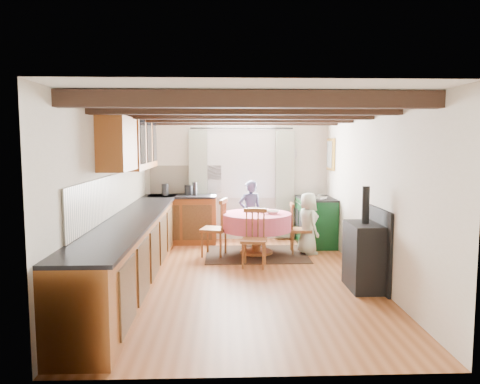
{
  "coord_description": "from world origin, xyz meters",
  "views": [
    {
      "loc": [
        -0.26,
        -6.32,
        1.9
      ],
      "look_at": [
        0.0,
        0.8,
        1.15
      ],
      "focal_mm": 34.35,
      "sensor_mm": 36.0,
      "label": 1
    }
  ],
  "objects_px": {
    "cast_iron_stove": "(365,238)",
    "dining_table": "(256,234)",
    "chair_near": "(254,238)",
    "aga_range": "(316,221)",
    "child_right": "(308,223)",
    "child_far": "(250,213)",
    "chair_right": "(300,228)",
    "cup": "(263,211)",
    "chair_left": "(214,227)"
  },
  "relations": [
    {
      "from": "chair_near",
      "to": "chair_right",
      "type": "distance_m",
      "value": 1.23
    },
    {
      "from": "cup",
      "to": "chair_right",
      "type": "bearing_deg",
      "value": 4.1
    },
    {
      "from": "chair_right",
      "to": "cup",
      "type": "relative_size",
      "value": 9.77
    },
    {
      "from": "chair_left",
      "to": "child_right",
      "type": "xyz_separation_m",
      "value": [
        1.62,
        0.06,
        0.04
      ]
    },
    {
      "from": "chair_right",
      "to": "dining_table",
      "type": "bearing_deg",
      "value": 98.53
    },
    {
      "from": "child_far",
      "to": "cup",
      "type": "distance_m",
      "value": 0.79
    },
    {
      "from": "cup",
      "to": "aga_range",
      "type": "bearing_deg",
      "value": 32.82
    },
    {
      "from": "aga_range",
      "to": "child_far",
      "type": "relative_size",
      "value": 0.82
    },
    {
      "from": "chair_near",
      "to": "cast_iron_stove",
      "type": "distance_m",
      "value": 1.79
    },
    {
      "from": "dining_table",
      "to": "chair_right",
      "type": "relative_size",
      "value": 1.35
    },
    {
      "from": "dining_table",
      "to": "chair_left",
      "type": "distance_m",
      "value": 0.74
    },
    {
      "from": "chair_near",
      "to": "aga_range",
      "type": "xyz_separation_m",
      "value": [
        1.26,
        1.5,
        0.01
      ]
    },
    {
      "from": "child_right",
      "to": "child_far",
      "type": "bearing_deg",
      "value": 35.28
    },
    {
      "from": "dining_table",
      "to": "chair_left",
      "type": "relative_size",
      "value": 1.21
    },
    {
      "from": "cup",
      "to": "child_far",
      "type": "bearing_deg",
      "value": 102.7
    },
    {
      "from": "aga_range",
      "to": "child_right",
      "type": "xyz_separation_m",
      "value": [
        -0.28,
        -0.69,
        0.07
      ]
    },
    {
      "from": "chair_right",
      "to": "chair_near",
      "type": "bearing_deg",
      "value": 138.17
    },
    {
      "from": "aga_range",
      "to": "child_far",
      "type": "distance_m",
      "value": 1.24
    },
    {
      "from": "aga_range",
      "to": "cast_iron_stove",
      "type": "distance_m",
      "value": 2.64
    },
    {
      "from": "chair_left",
      "to": "child_right",
      "type": "bearing_deg",
      "value": 106.71
    },
    {
      "from": "aga_range",
      "to": "cast_iron_stove",
      "type": "bearing_deg",
      "value": -87.6
    },
    {
      "from": "chair_near",
      "to": "chair_left",
      "type": "height_order",
      "value": "chair_left"
    },
    {
      "from": "aga_range",
      "to": "cup",
      "type": "distance_m",
      "value": 1.29
    },
    {
      "from": "cast_iron_stove",
      "to": "dining_table",
      "type": "bearing_deg",
      "value": 123.59
    },
    {
      "from": "chair_left",
      "to": "chair_right",
      "type": "distance_m",
      "value": 1.51
    },
    {
      "from": "chair_left",
      "to": "chair_right",
      "type": "bearing_deg",
      "value": 109.12
    },
    {
      "from": "cast_iron_stove",
      "to": "child_right",
      "type": "bearing_deg",
      "value": 101.29
    },
    {
      "from": "dining_table",
      "to": "chair_near",
      "type": "relative_size",
      "value": 1.33
    },
    {
      "from": "chair_left",
      "to": "aga_range",
      "type": "bearing_deg",
      "value": 126.25
    },
    {
      "from": "chair_right",
      "to": "cast_iron_stove",
      "type": "relative_size",
      "value": 0.65
    },
    {
      "from": "child_far",
      "to": "aga_range",
      "type": "bearing_deg",
      "value": 161.94
    },
    {
      "from": "chair_left",
      "to": "aga_range",
      "type": "xyz_separation_m",
      "value": [
        1.89,
        0.75,
        -0.03
      ]
    },
    {
      "from": "dining_table",
      "to": "chair_right",
      "type": "bearing_deg",
      "value": 5.36
    },
    {
      "from": "dining_table",
      "to": "aga_range",
      "type": "distance_m",
      "value": 1.37
    },
    {
      "from": "child_right",
      "to": "cup",
      "type": "distance_m",
      "value": 0.81
    },
    {
      "from": "chair_left",
      "to": "aga_range",
      "type": "relative_size",
      "value": 0.99
    },
    {
      "from": "dining_table",
      "to": "cup",
      "type": "bearing_deg",
      "value": 12.81
    },
    {
      "from": "chair_near",
      "to": "chair_left",
      "type": "bearing_deg",
      "value": 140.44
    },
    {
      "from": "chair_right",
      "to": "child_right",
      "type": "distance_m",
      "value": 0.16
    },
    {
      "from": "dining_table",
      "to": "aga_range",
      "type": "height_order",
      "value": "aga_range"
    },
    {
      "from": "dining_table",
      "to": "cast_iron_stove",
      "type": "height_order",
      "value": "cast_iron_stove"
    },
    {
      "from": "chair_right",
      "to": "cup",
      "type": "xyz_separation_m",
      "value": [
        -0.66,
        -0.05,
        0.32
      ]
    },
    {
      "from": "chair_left",
      "to": "child_right",
      "type": "distance_m",
      "value": 1.62
    },
    {
      "from": "chair_right",
      "to": "chair_left",
      "type": "bearing_deg",
      "value": 97.78
    },
    {
      "from": "child_far",
      "to": "child_right",
      "type": "xyz_separation_m",
      "value": [
        0.95,
        -0.77,
        -0.08
      ]
    },
    {
      "from": "dining_table",
      "to": "child_right",
      "type": "xyz_separation_m",
      "value": [
        0.89,
        0.01,
        0.17
      ]
    },
    {
      "from": "chair_near",
      "to": "cast_iron_stove",
      "type": "relative_size",
      "value": 0.66
    },
    {
      "from": "cast_iron_stove",
      "to": "cup",
      "type": "xyz_separation_m",
      "value": [
        -1.17,
        1.95,
        0.08
      ]
    },
    {
      "from": "child_right",
      "to": "dining_table",
      "type": "bearing_deg",
      "value": 75.09
    },
    {
      "from": "dining_table",
      "to": "chair_near",
      "type": "xyz_separation_m",
      "value": [
        -0.09,
        -0.79,
        0.09
      ]
    }
  ]
}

